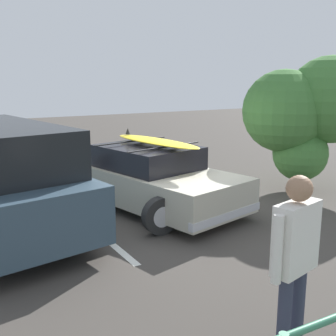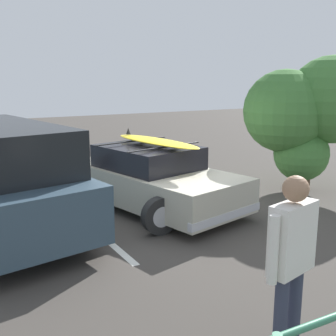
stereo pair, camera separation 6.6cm
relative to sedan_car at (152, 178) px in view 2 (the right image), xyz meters
The scene contains 5 objects.
ground_plane 0.84m from the sedan_car, 117.11° to the left, with size 44.00×44.00×0.02m, color #423D38.
parking_stripe 1.63m from the sedan_car, ahead, with size 4.64×0.12×0.00m, color silver.
sedan_car is the anchor object (origin of this frame).
person_bystander 5.03m from the sedan_car, 76.81° to the left, with size 0.68×0.31×1.79m.
bush_near_left 3.99m from the sedan_car, behind, with size 2.82×2.51×3.15m.
Camera 2 is at (4.17, 6.94, 2.63)m, focal length 45.00 mm.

